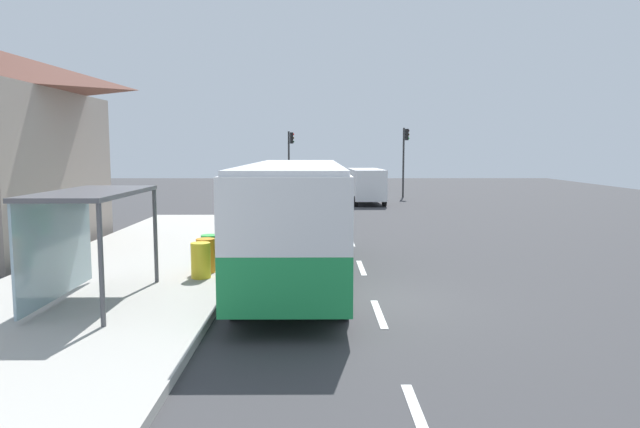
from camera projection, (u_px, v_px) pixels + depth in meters
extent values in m
cube|color=#38383A|center=(340.00, 226.00, 27.70)|extent=(56.00, 92.00, 0.04)
cube|color=#ADAAA3|center=(121.00, 280.00, 15.72)|extent=(6.20, 30.00, 0.18)
cube|color=silver|center=(419.00, 418.00, 7.82)|extent=(0.16, 2.20, 0.01)
cube|color=silver|center=(379.00, 314.00, 12.79)|extent=(0.16, 2.20, 0.01)
cube|color=silver|center=(361.00, 268.00, 17.76)|extent=(0.16, 2.20, 0.01)
cube|color=silver|center=(351.00, 242.00, 22.73)|extent=(0.16, 2.20, 0.01)
cube|color=silver|center=(345.00, 225.00, 27.70)|extent=(0.16, 2.20, 0.01)
cube|color=silver|center=(341.00, 214.00, 32.67)|extent=(0.16, 2.20, 0.01)
cube|color=silver|center=(337.00, 205.00, 37.64)|extent=(0.16, 2.20, 0.01)
cube|color=silver|center=(335.00, 199.00, 42.61)|extent=(0.16, 2.20, 0.01)
cube|color=#1E8C47|center=(295.00, 241.00, 16.05)|extent=(2.51, 11.00, 1.15)
cube|color=silver|center=(295.00, 194.00, 15.91)|extent=(2.51, 11.00, 1.45)
cube|color=silver|center=(295.00, 166.00, 15.83)|extent=(2.39, 10.78, 0.12)
cube|color=black|center=(300.00, 185.00, 21.34)|extent=(2.30, 0.12, 1.22)
cube|color=black|center=(249.00, 198.00, 15.41)|extent=(0.09, 8.58, 1.10)
cylinder|color=black|center=(266.00, 240.00, 19.98)|extent=(0.28, 1.00, 1.00)
cylinder|color=black|center=(332.00, 240.00, 20.00)|extent=(0.28, 1.00, 1.00)
cylinder|color=black|center=(237.00, 295.00, 12.43)|extent=(0.28, 1.00, 1.00)
cylinder|color=black|center=(342.00, 295.00, 12.45)|extent=(0.28, 1.00, 1.00)
cube|color=white|center=(366.00, 184.00, 38.75)|extent=(2.25, 5.29, 1.96)
cube|color=black|center=(366.00, 179.00, 38.71)|extent=(2.19, 3.22, 0.44)
cylinder|color=black|center=(384.00, 201.00, 36.92)|extent=(0.25, 0.69, 0.68)
cylinder|color=black|center=(356.00, 201.00, 36.82)|extent=(0.25, 0.69, 0.68)
cylinder|color=black|center=(375.00, 196.00, 40.89)|extent=(0.25, 0.69, 0.68)
cylinder|color=black|center=(349.00, 196.00, 40.79)|extent=(0.25, 0.69, 0.68)
cube|color=navy|center=(354.00, 182.00, 52.98)|extent=(1.91, 4.44, 0.60)
cube|color=black|center=(354.00, 176.00, 53.11)|extent=(1.64, 2.42, 0.60)
cylinder|color=black|center=(364.00, 187.00, 51.50)|extent=(0.22, 0.64, 0.64)
cylinder|color=black|center=(345.00, 187.00, 51.53)|extent=(0.22, 0.64, 0.64)
cylinder|color=black|center=(362.00, 185.00, 54.48)|extent=(0.22, 0.64, 0.64)
cylinder|color=black|center=(344.00, 185.00, 54.52)|extent=(0.22, 0.64, 0.64)
cylinder|color=yellow|center=(201.00, 260.00, 15.51)|extent=(0.52, 0.52, 0.95)
cylinder|color=orange|center=(206.00, 256.00, 16.21)|extent=(0.52, 0.52, 0.95)
cylinder|color=green|center=(210.00, 251.00, 16.91)|extent=(0.52, 0.52, 0.95)
cylinder|color=#2D2D2D|center=(403.00, 163.00, 43.54)|extent=(0.14, 0.14, 5.20)
cube|color=black|center=(407.00, 135.00, 43.31)|extent=(0.24, 0.28, 0.84)
sphere|color=#360606|center=(408.00, 131.00, 43.28)|extent=(0.16, 0.16, 0.16)
sphere|color=#3C2C03|center=(408.00, 135.00, 43.32)|extent=(0.16, 0.16, 0.16)
sphere|color=green|center=(408.00, 138.00, 43.35)|extent=(0.16, 0.16, 0.16)
cylinder|color=#2D2D2D|center=(289.00, 164.00, 44.30)|extent=(0.14, 0.14, 4.96)
cube|color=black|center=(292.00, 138.00, 44.08)|extent=(0.24, 0.28, 0.84)
sphere|color=red|center=(293.00, 134.00, 44.05)|extent=(0.16, 0.16, 0.16)
sphere|color=#3C2C03|center=(293.00, 138.00, 44.08)|extent=(0.16, 0.16, 0.16)
sphere|color=black|center=(293.00, 142.00, 44.11)|extent=(0.16, 0.16, 0.16)
cube|color=#4C4C51|center=(92.00, 193.00, 12.91)|extent=(1.80, 4.00, 0.10)
cube|color=#8CA5B2|center=(56.00, 247.00, 13.04)|extent=(0.06, 3.80, 2.30)
cylinder|color=#4C4C51|center=(101.00, 264.00, 11.16)|extent=(0.10, 0.10, 2.44)
cylinder|color=#4C4C51|center=(155.00, 235.00, 14.94)|extent=(0.10, 0.10, 2.44)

